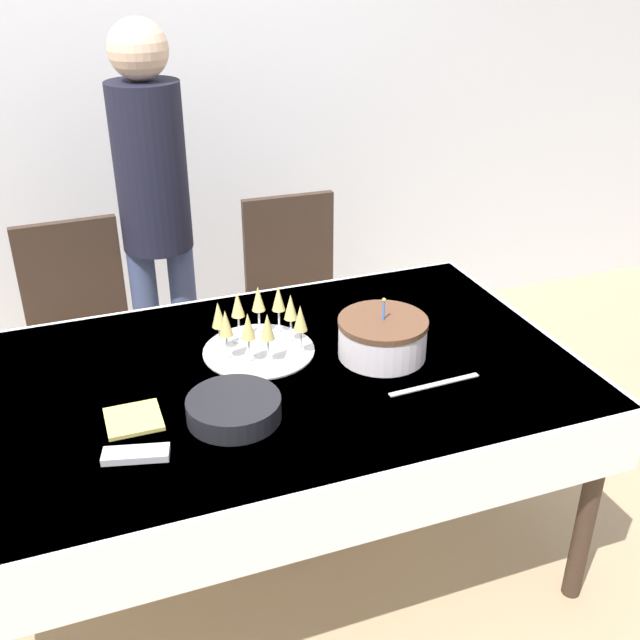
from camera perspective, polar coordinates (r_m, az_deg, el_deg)
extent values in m
plane|color=tan|center=(2.77, -4.67, -17.80)|extent=(12.00, 12.00, 0.00)
cube|color=silver|center=(3.64, -13.16, 17.11)|extent=(8.00, 0.05, 2.70)
cube|color=white|center=(2.30, -5.37, -4.54)|extent=(2.00, 1.11, 0.03)
cube|color=white|center=(2.35, -5.27, -6.40)|extent=(2.03, 1.14, 0.21)
cylinder|color=#38281E|center=(2.55, 19.76, -13.28)|extent=(0.06, 0.06, 0.73)
cylinder|color=#38281E|center=(3.20, 8.87, -2.77)|extent=(0.06, 0.06, 0.73)
cube|color=#38281E|center=(3.09, -17.26, -3.06)|extent=(0.44, 0.44, 0.04)
cube|color=#38281E|center=(3.15, -18.36, 2.84)|extent=(0.40, 0.05, 0.50)
cylinder|color=#38281E|center=(3.08, -12.90, -7.86)|extent=(0.04, 0.04, 0.44)
cylinder|color=#38281E|center=(3.06, -19.57, -9.10)|extent=(0.04, 0.04, 0.44)
cylinder|color=#38281E|center=(3.38, -14.07, -4.54)|extent=(0.04, 0.04, 0.44)
cylinder|color=#38281E|center=(3.37, -20.11, -5.65)|extent=(0.04, 0.04, 0.44)
cube|color=#38281E|center=(3.23, -1.30, -0.38)|extent=(0.43, 0.43, 0.04)
cube|color=#38281E|center=(3.28, -2.38, 5.29)|extent=(0.40, 0.05, 0.50)
cylinder|color=#38281E|center=(3.25, 2.74, -5.00)|extent=(0.04, 0.04, 0.44)
cylinder|color=#38281E|center=(3.16, -3.39, -6.13)|extent=(0.04, 0.04, 0.44)
cylinder|color=#38281E|center=(3.54, 0.63, -2.04)|extent=(0.04, 0.04, 0.44)
cylinder|color=#38281E|center=(3.45, -5.02, -2.99)|extent=(0.04, 0.04, 0.44)
cylinder|color=white|center=(2.37, 4.77, -1.52)|extent=(0.28, 0.28, 0.11)
cylinder|color=brown|center=(2.34, 4.83, -0.15)|extent=(0.28, 0.28, 0.02)
cylinder|color=#3F72D8|center=(2.32, 4.87, 0.71)|extent=(0.01, 0.01, 0.06)
sphere|color=#F9CC4C|center=(2.30, 4.91, 1.55)|extent=(0.01, 0.01, 0.01)
cylinder|color=silver|center=(2.41, -4.68, -2.33)|extent=(0.36, 0.36, 0.01)
cylinder|color=silver|center=(2.45, -2.20, -1.69)|extent=(0.05, 0.05, 0.00)
cylinder|color=silver|center=(2.42, -2.22, -0.77)|extent=(0.01, 0.01, 0.08)
cone|color=#E0CC72|center=(2.38, -2.25, 1.02)|extent=(0.04, 0.04, 0.08)
cylinder|color=silver|center=(2.50, -3.11, -1.00)|extent=(0.05, 0.05, 0.00)
cylinder|color=silver|center=(2.48, -3.14, -0.10)|extent=(0.01, 0.01, 0.08)
cone|color=#E0CC72|center=(2.44, -3.19, 1.67)|extent=(0.04, 0.04, 0.08)
cylinder|color=silver|center=(2.50, -4.62, -1.01)|extent=(0.05, 0.05, 0.00)
cylinder|color=silver|center=(2.48, -4.66, -0.11)|extent=(0.01, 0.01, 0.08)
cone|color=#E0CC72|center=(2.45, -4.73, 1.66)|extent=(0.04, 0.04, 0.08)
cylinder|color=silver|center=(2.47, -6.15, -1.48)|extent=(0.05, 0.05, 0.00)
cylinder|color=silver|center=(2.45, -6.20, -0.57)|extent=(0.01, 0.01, 0.08)
cone|color=#E0CC72|center=(2.41, -6.30, 1.21)|extent=(0.04, 0.04, 0.08)
cylinder|color=silver|center=(2.42, -7.57, -2.32)|extent=(0.05, 0.05, 0.00)
cylinder|color=silver|center=(2.39, -7.63, -1.39)|extent=(0.01, 0.01, 0.08)
cone|color=#E0CC72|center=(2.36, -7.76, 0.42)|extent=(0.04, 0.04, 0.08)
cylinder|color=silver|center=(2.36, -7.03, -3.00)|extent=(0.05, 0.05, 0.00)
cylinder|color=silver|center=(2.34, -7.09, -2.06)|extent=(0.01, 0.01, 0.08)
cone|color=#E0CC72|center=(2.30, -7.21, -0.22)|extent=(0.04, 0.04, 0.08)
cylinder|color=silver|center=(2.34, -5.37, -3.25)|extent=(0.05, 0.05, 0.00)
cylinder|color=silver|center=(2.32, -5.41, -2.30)|extent=(0.01, 0.01, 0.08)
cone|color=#E0CC72|center=(2.28, -5.51, -0.45)|extent=(0.04, 0.04, 0.08)
cylinder|color=silver|center=(2.33, -3.92, -3.30)|extent=(0.05, 0.05, 0.00)
cylinder|color=silver|center=(2.31, -3.96, -2.35)|extent=(0.01, 0.01, 0.08)
cone|color=#E0CC72|center=(2.27, -4.03, -0.49)|extent=(0.04, 0.04, 0.08)
cylinder|color=silver|center=(2.38, -1.47, -2.61)|extent=(0.05, 0.05, 0.00)
cylinder|color=silver|center=(2.35, -1.48, -1.67)|extent=(0.01, 0.01, 0.08)
cone|color=#E0CC72|center=(2.31, -1.51, 0.16)|extent=(0.04, 0.04, 0.08)
cylinder|color=black|center=(2.11, -6.54, -7.34)|extent=(0.26, 0.26, 0.01)
cylinder|color=black|center=(2.10, -6.55, -7.18)|extent=(0.26, 0.26, 0.01)
cylinder|color=black|center=(2.10, -6.56, -7.02)|extent=(0.26, 0.26, 0.01)
cylinder|color=black|center=(2.09, -6.57, -6.87)|extent=(0.26, 0.26, 0.01)
cylinder|color=black|center=(2.09, -6.58, -6.71)|extent=(0.26, 0.26, 0.01)
cylinder|color=black|center=(2.09, -6.59, -6.55)|extent=(0.26, 0.26, 0.01)
cylinder|color=black|center=(2.08, -6.60, -6.39)|extent=(0.26, 0.26, 0.01)
cylinder|color=black|center=(2.08, -6.61, -6.23)|extent=(0.26, 0.26, 0.01)
cylinder|color=black|center=(2.07, -6.62, -6.07)|extent=(0.26, 0.26, 0.01)
cube|color=silver|center=(2.26, 8.71, -4.89)|extent=(0.30, 0.03, 0.00)
cube|color=silver|center=(2.00, -13.85, -9.91)|extent=(0.18, 0.10, 0.02)
cube|color=#E0D166|center=(2.14, -14.02, -7.34)|extent=(0.15, 0.15, 0.01)
cylinder|color=#3F4C72|center=(3.30, -12.84, -1.35)|extent=(0.11, 0.11, 0.82)
cylinder|color=#3F4C72|center=(3.31, -10.12, -0.90)|extent=(0.11, 0.11, 0.82)
cylinder|color=black|center=(3.03, -12.78, 11.23)|extent=(0.28, 0.28, 0.65)
sphere|color=#D8B293|center=(2.94, -13.71, 19.42)|extent=(0.22, 0.22, 0.22)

